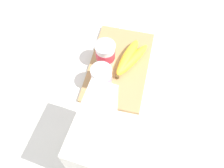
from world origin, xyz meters
name	(u,v)px	position (x,y,z in m)	size (l,w,h in m)	color
ground_plane	(119,67)	(0.00, 0.00, 0.00)	(2.40, 2.40, 0.00)	silver
cutting_board	(119,66)	(0.00, 0.00, 0.01)	(0.35, 0.21, 0.01)	tan
cereal_box	(93,137)	(-0.33, 0.00, 0.14)	(0.20, 0.07, 0.27)	white
yogurt_cup_front	(102,77)	(-0.09, 0.04, 0.06)	(0.07, 0.07, 0.09)	white
yogurt_cup_back	(105,53)	(0.01, 0.05, 0.06)	(0.07, 0.07, 0.09)	white
banana_bunch	(130,58)	(0.02, -0.03, 0.03)	(0.18, 0.11, 0.04)	yellow
spoon	(120,26)	(0.20, 0.04, 0.01)	(0.13, 0.04, 0.01)	silver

